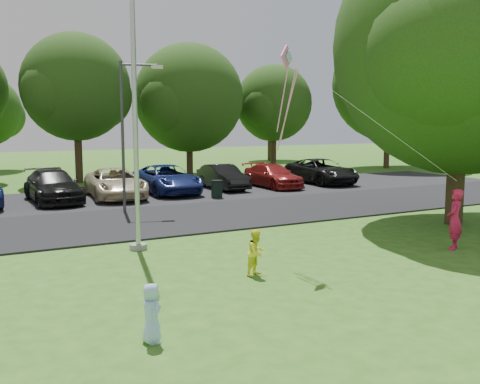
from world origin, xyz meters
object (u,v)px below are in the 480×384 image
flagpole (135,101)px  woman (455,219)px  kite (291,77)px  child_blue (151,313)px  street_lamp (128,123)px  big_tree (462,52)px  child_yellow (256,252)px  trash_can (217,190)px

flagpole → woman: size_ratio=5.77×
woman → kite: size_ratio=0.33×
child_blue → woman: bearing=-73.5°
kite → street_lamp: bearing=67.6°
big_tree → child_yellow: big_tree is taller
kite → flagpole: bearing=103.5°
trash_can → woman: woman is taller
street_lamp → trash_can: size_ratio=6.72×
trash_can → woman: (1.69, -12.18, 0.42)m
big_tree → child_blue: bearing=-159.3°
flagpole → trash_can: flagpole is taller
big_tree → woman: 6.47m
flagpole → child_blue: 7.57m
flagpole → kite: bearing=-45.0°
trash_can → child_blue: (-8.01, -14.40, 0.06)m
flagpole → big_tree: size_ratio=0.94×
trash_can → child_yellow: bearing=-111.1°
woman → child_yellow: size_ratio=1.57×
flagpole → woman: (7.95, -4.18, -3.30)m
flagpole → child_yellow: size_ratio=9.05×
flagpole → child_yellow: bearing=-65.9°
big_tree → kite: (-7.89, -1.48, -1.25)m
big_tree → child_yellow: size_ratio=9.59×
flagpole → street_lamp: 6.42m
trash_can → child_blue: child_blue is taller
flagpole → street_lamp: bearing=75.5°
big_tree → woman: (-3.02, -2.58, -5.10)m
flagpole → child_blue: (-1.74, -6.40, -3.66)m
flagpole → trash_can: bearing=51.9°
trash_can → woman: bearing=-82.1°
trash_can → child_blue: size_ratio=0.88×
woman → child_yellow: woman is taller
street_lamp → kite: 9.46m
big_tree → child_blue: 14.65m
child_yellow → woman: bearing=-26.9°
flagpole → child_blue: bearing=-105.2°
big_tree → child_yellow: (-9.27, -2.21, -5.42)m
big_tree → kite: big_tree is taller
big_tree → kite: bearing=-169.4°
woman → big_tree: bearing=-172.8°
street_lamp → big_tree: big_tree is taller
street_lamp → kite: (1.48, -9.27, 1.14)m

